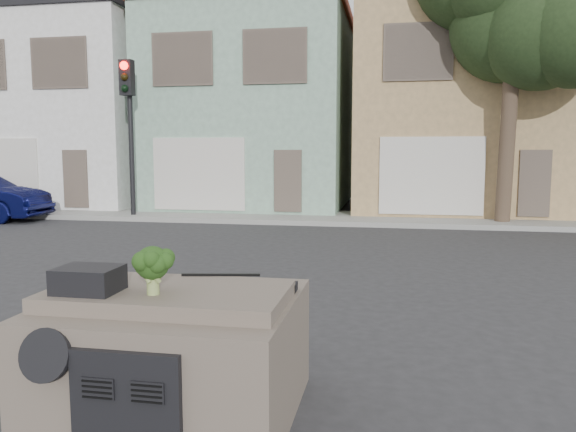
# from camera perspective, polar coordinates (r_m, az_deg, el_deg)

# --- Properties ---
(ground_plane) EXTENTS (120.00, 120.00, 0.00)m
(ground_plane) POSITION_cam_1_polar(r_m,az_deg,el_deg) (7.86, -2.94, -9.83)
(ground_plane) COLOR #303033
(ground_plane) RESTS_ON ground
(sidewalk) EXTENTS (40.00, 3.00, 0.15)m
(sidewalk) POSITION_cam_1_polar(r_m,az_deg,el_deg) (18.05, 4.82, -0.20)
(sidewalk) COLOR gray
(sidewalk) RESTS_ON ground
(townhouse_white) EXTENTS (7.20, 8.20, 7.55)m
(townhouse_white) POSITION_cam_1_polar(r_m,az_deg,el_deg) (25.33, -20.08, 9.78)
(townhouse_white) COLOR white
(townhouse_white) RESTS_ON ground
(townhouse_mint) EXTENTS (7.20, 8.20, 7.55)m
(townhouse_mint) POSITION_cam_1_polar(r_m,az_deg,el_deg) (22.51, -3.10, 10.61)
(townhouse_mint) COLOR #89AE97
(townhouse_mint) RESTS_ON ground
(townhouse_tan) EXTENTS (7.20, 8.20, 7.55)m
(townhouse_tan) POSITION_cam_1_polar(r_m,az_deg,el_deg) (22.00, 16.59, 10.44)
(townhouse_tan) COLOR tan
(townhouse_tan) RESTS_ON ground
(traffic_signal) EXTENTS (0.40, 0.40, 5.10)m
(traffic_signal) POSITION_cam_1_polar(r_m,az_deg,el_deg) (18.75, -15.78, 7.41)
(traffic_signal) COLOR black
(traffic_signal) RESTS_ON ground
(tree_near) EXTENTS (4.40, 4.00, 8.50)m
(tree_near) POSITION_cam_1_polar(r_m,az_deg,el_deg) (17.55, 21.62, 12.83)
(tree_near) COLOR #213418
(tree_near) RESTS_ON ground
(car_dashboard) EXTENTS (2.00, 1.80, 1.12)m
(car_dashboard) POSITION_cam_1_polar(r_m,az_deg,el_deg) (4.97, -11.26, -13.15)
(car_dashboard) COLOR #695D51
(car_dashboard) RESTS_ON ground
(instrument_hump) EXTENTS (0.48, 0.38, 0.20)m
(instrument_hump) POSITION_cam_1_polar(r_m,az_deg,el_deg) (4.73, -19.62, -6.09)
(instrument_hump) COLOR black
(instrument_hump) RESTS_ON car_dashboard
(wiper_arm) EXTENTS (0.69, 0.15, 0.02)m
(wiper_arm) POSITION_cam_1_polar(r_m,az_deg,el_deg) (5.06, -6.84, -5.95)
(wiper_arm) COLOR black
(wiper_arm) RESTS_ON car_dashboard
(broccoli) EXTENTS (0.43, 0.43, 0.39)m
(broccoli) POSITION_cam_1_polar(r_m,az_deg,el_deg) (4.49, -13.60, -5.33)
(broccoli) COLOR #1C3911
(broccoli) RESTS_ON car_dashboard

